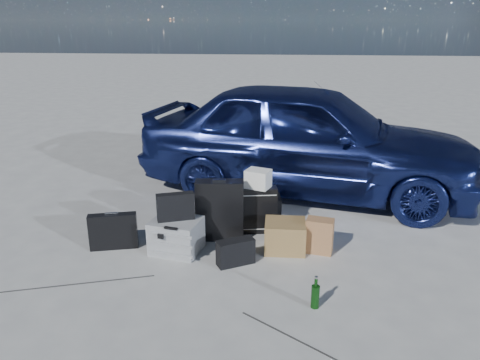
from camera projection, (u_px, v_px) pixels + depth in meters
name	position (u px, v px, depth m)	size (l,w,h in m)	color
ground	(225.00, 267.00, 4.64)	(60.00, 60.00, 0.00)	#B9BAB5
car	(307.00, 138.00, 6.47)	(1.84, 4.57, 1.56)	navy
pelican_case	(176.00, 236.00, 4.91)	(0.49, 0.40, 0.36)	#989B9D
laptop_bag	(176.00, 207.00, 4.82)	(0.39, 0.10, 0.29)	black
briefcase	(113.00, 231.00, 4.97)	(0.50, 0.11, 0.39)	black
suitcase_left	(220.00, 210.00, 5.15)	(0.52, 0.19, 0.68)	black
suitcase_right	(257.00, 210.00, 5.34)	(0.45, 0.16, 0.54)	black
white_carton	(258.00, 179.00, 5.23)	(0.26, 0.21, 0.21)	white
duffel_bag	(254.00, 209.00, 5.65)	(0.64, 0.28, 0.32)	black
flat_box_white	(253.00, 194.00, 5.60)	(0.36, 0.27, 0.06)	white
flat_box_black	(254.00, 188.00, 5.60)	(0.28, 0.20, 0.06)	black
kraft_bag	(319.00, 236.00, 4.89)	(0.28, 0.17, 0.37)	#AD704B
cardboard_box	(285.00, 236.00, 4.95)	(0.42, 0.37, 0.32)	olive
messenger_bag	(236.00, 252.00, 4.66)	(0.38, 0.14, 0.26)	black
green_bottle	(315.00, 293.00, 3.95)	(0.07, 0.07, 0.28)	black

